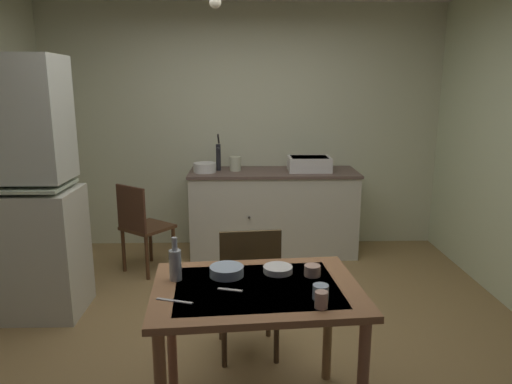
{
  "coord_description": "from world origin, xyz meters",
  "views": [
    {
      "loc": [
        0.02,
        -3.15,
        1.78
      ],
      "look_at": [
        0.09,
        0.02,
        1.06
      ],
      "focal_mm": 32.91,
      "sensor_mm": 36.0,
      "label": 1
    }
  ],
  "objects_px": {
    "mug_tall": "(312,270)",
    "hutch_cabinet": "(19,199)",
    "hand_pump": "(218,155)",
    "chair_by_counter": "(142,225)",
    "dining_table": "(257,306)",
    "chair_far_side": "(249,289)",
    "glass_bottle": "(175,263)",
    "serving_bowl_wide": "(227,271)",
    "sink_basin": "(309,164)",
    "mixing_bowl_counter": "(205,168)"
  },
  "relations": [
    {
      "from": "hutch_cabinet",
      "to": "chair_by_counter",
      "type": "bearing_deg",
      "value": 47.3
    },
    {
      "from": "glass_bottle",
      "to": "chair_far_side",
      "type": "bearing_deg",
      "value": 52.94
    },
    {
      "from": "sink_basin",
      "to": "mug_tall",
      "type": "height_order",
      "value": "sink_basin"
    },
    {
      "from": "mixing_bowl_counter",
      "to": "glass_bottle",
      "type": "xyz_separation_m",
      "value": [
        0.05,
        -2.5,
        -0.08
      ]
    },
    {
      "from": "hand_pump",
      "to": "serving_bowl_wide",
      "type": "height_order",
      "value": "hand_pump"
    },
    {
      "from": "serving_bowl_wide",
      "to": "sink_basin",
      "type": "bearing_deg",
      "value": 72.66
    },
    {
      "from": "mug_tall",
      "to": "hutch_cabinet",
      "type": "bearing_deg",
      "value": 150.95
    },
    {
      "from": "hand_pump",
      "to": "mug_tall",
      "type": "distance_m",
      "value": 2.65
    },
    {
      "from": "hutch_cabinet",
      "to": "chair_far_side",
      "type": "relative_size",
      "value": 2.18
    },
    {
      "from": "sink_basin",
      "to": "dining_table",
      "type": "bearing_deg",
      "value": -103.24
    },
    {
      "from": "dining_table",
      "to": "glass_bottle",
      "type": "relative_size",
      "value": 4.78
    },
    {
      "from": "chair_far_side",
      "to": "serving_bowl_wide",
      "type": "bearing_deg",
      "value": -104.59
    },
    {
      "from": "hutch_cabinet",
      "to": "serving_bowl_wide",
      "type": "xyz_separation_m",
      "value": [
        1.63,
        -1.15,
        -0.13
      ]
    },
    {
      "from": "chair_by_counter",
      "to": "serving_bowl_wide",
      "type": "bearing_deg",
      "value": -65.68
    },
    {
      "from": "dining_table",
      "to": "hutch_cabinet",
      "type": "bearing_deg",
      "value": 144.09
    },
    {
      "from": "mug_tall",
      "to": "glass_bottle",
      "type": "distance_m",
      "value": 0.73
    },
    {
      "from": "dining_table",
      "to": "chair_by_counter",
      "type": "distance_m",
      "value": 2.35
    },
    {
      "from": "mixing_bowl_counter",
      "to": "chair_far_side",
      "type": "height_order",
      "value": "mixing_bowl_counter"
    },
    {
      "from": "serving_bowl_wide",
      "to": "dining_table",
      "type": "bearing_deg",
      "value": -42.26
    },
    {
      "from": "mug_tall",
      "to": "glass_bottle",
      "type": "xyz_separation_m",
      "value": [
        -0.73,
        -0.04,
        0.06
      ]
    },
    {
      "from": "glass_bottle",
      "to": "mixing_bowl_counter",
      "type": "bearing_deg",
      "value": 91.11
    },
    {
      "from": "mug_tall",
      "to": "mixing_bowl_counter",
      "type": "bearing_deg",
      "value": 107.53
    },
    {
      "from": "sink_basin",
      "to": "dining_table",
      "type": "distance_m",
      "value": 2.73
    },
    {
      "from": "chair_far_side",
      "to": "hutch_cabinet",
      "type": "bearing_deg",
      "value": 158.66
    },
    {
      "from": "mug_tall",
      "to": "chair_by_counter",
      "type": "bearing_deg",
      "value": 124.38
    },
    {
      "from": "hand_pump",
      "to": "mug_tall",
      "type": "relative_size",
      "value": 4.4
    },
    {
      "from": "chair_by_counter",
      "to": "glass_bottle",
      "type": "bearing_deg",
      "value": -72.89
    },
    {
      "from": "mixing_bowl_counter",
      "to": "hand_pump",
      "type": "bearing_deg",
      "value": 34.54
    },
    {
      "from": "dining_table",
      "to": "glass_bottle",
      "type": "height_order",
      "value": "glass_bottle"
    },
    {
      "from": "hutch_cabinet",
      "to": "chair_far_side",
      "type": "distance_m",
      "value": 1.93
    },
    {
      "from": "sink_basin",
      "to": "mug_tall",
      "type": "bearing_deg",
      "value": -97.23
    },
    {
      "from": "hand_pump",
      "to": "mug_tall",
      "type": "bearing_deg",
      "value": -75.97
    },
    {
      "from": "serving_bowl_wide",
      "to": "glass_bottle",
      "type": "bearing_deg",
      "value": -169.81
    },
    {
      "from": "chair_by_counter",
      "to": "glass_bottle",
      "type": "height_order",
      "value": "glass_bottle"
    },
    {
      "from": "serving_bowl_wide",
      "to": "mixing_bowl_counter",
      "type": "bearing_deg",
      "value": 97.33
    },
    {
      "from": "mixing_bowl_counter",
      "to": "chair_by_counter",
      "type": "relative_size",
      "value": 0.27
    },
    {
      "from": "sink_basin",
      "to": "mug_tall",
      "type": "distance_m",
      "value": 2.54
    },
    {
      "from": "dining_table",
      "to": "chair_by_counter",
      "type": "height_order",
      "value": "chair_by_counter"
    },
    {
      "from": "hand_pump",
      "to": "glass_bottle",
      "type": "height_order",
      "value": "hand_pump"
    },
    {
      "from": "dining_table",
      "to": "chair_far_side",
      "type": "distance_m",
      "value": 0.64
    },
    {
      "from": "glass_bottle",
      "to": "serving_bowl_wide",
      "type": "bearing_deg",
      "value": 10.19
    },
    {
      "from": "glass_bottle",
      "to": "chair_by_counter",
      "type": "bearing_deg",
      "value": 107.11
    },
    {
      "from": "hand_pump",
      "to": "glass_bottle",
      "type": "distance_m",
      "value": 2.6
    },
    {
      "from": "hand_pump",
      "to": "serving_bowl_wide",
      "type": "distance_m",
      "value": 2.57
    },
    {
      "from": "mug_tall",
      "to": "dining_table",
      "type": "bearing_deg",
      "value": -156.33
    },
    {
      "from": "hand_pump",
      "to": "chair_by_counter",
      "type": "xyz_separation_m",
      "value": [
        -0.71,
        -0.59,
        -0.59
      ]
    },
    {
      "from": "serving_bowl_wide",
      "to": "chair_far_side",
      "type": "bearing_deg",
      "value": 75.41
    },
    {
      "from": "sink_basin",
      "to": "mixing_bowl_counter",
      "type": "distance_m",
      "value": 1.1
    },
    {
      "from": "hand_pump",
      "to": "chair_far_side",
      "type": "height_order",
      "value": "hand_pump"
    },
    {
      "from": "mixing_bowl_counter",
      "to": "dining_table",
      "type": "bearing_deg",
      "value": -79.65
    }
  ]
}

